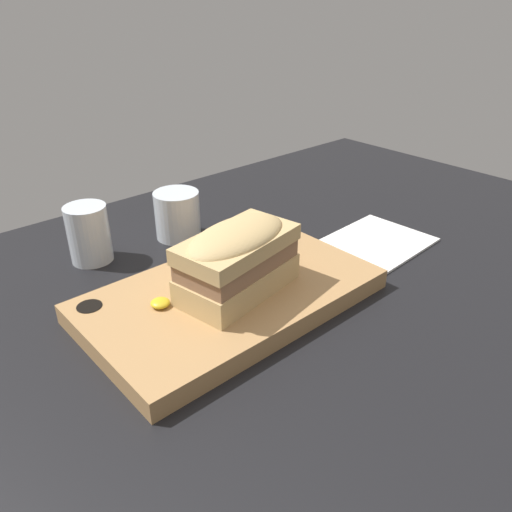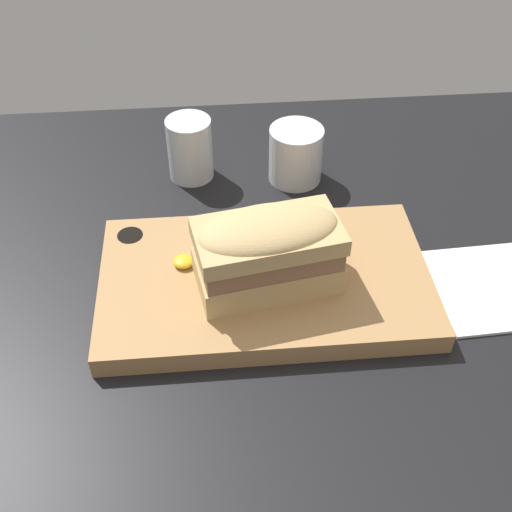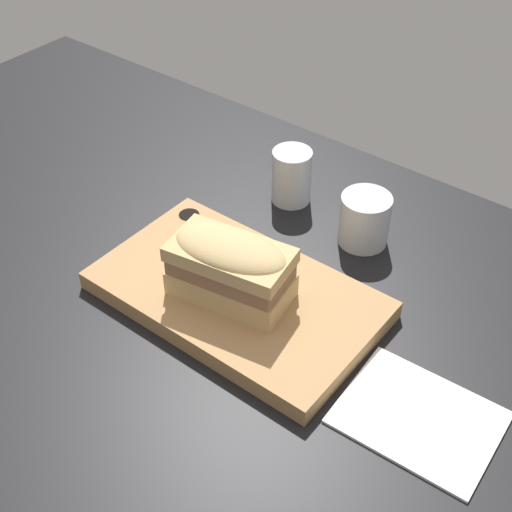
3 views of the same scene
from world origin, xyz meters
The scene contains 7 objects.
dining_table centered at (0.00, 0.00, 1.00)cm, with size 166.03×93.77×2.00cm.
serving_board centered at (4.85, 2.69, 3.37)cm, with size 38.80×22.80×2.80cm.
sandwich centered at (5.09, 1.27, 9.80)cm, with size 17.23×11.12×9.42cm.
mustard_dollop centered at (-4.54, 4.95, 5.23)cm, with size 2.46×2.46×0.98cm.
water_glass centered at (-3.45, 26.97, 5.95)cm, with size 6.43×6.43×9.09cm.
wine_glass centered at (11.51, 24.98, 5.64)cm, with size 7.66×7.66×8.06cm.
napkin centered at (34.31, 0.55, 2.20)cm, with size 18.83×15.00×0.40cm.
Camera 1 is at (-30.29, -41.96, 40.07)cm, focal length 35.00 mm.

